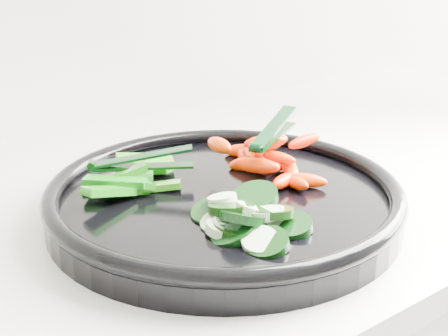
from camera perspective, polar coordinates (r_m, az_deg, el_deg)
veggie_tray at (r=0.66m, az=0.00°, el=-2.81°), size 0.42×0.42×0.04m
cucumber_pile at (r=0.58m, az=1.76°, el=-4.69°), size 0.11×0.14×0.04m
carrot_pile at (r=0.71m, az=3.71°, el=1.02°), size 0.12×0.16×0.06m
pepper_pile at (r=0.68m, az=-8.33°, el=-1.00°), size 0.14×0.09×0.04m
tong_carrot at (r=0.70m, az=4.49°, el=3.27°), size 0.11×0.07×0.02m
tong_pepper at (r=0.68m, az=-7.79°, el=0.56°), size 0.10×0.07×0.02m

